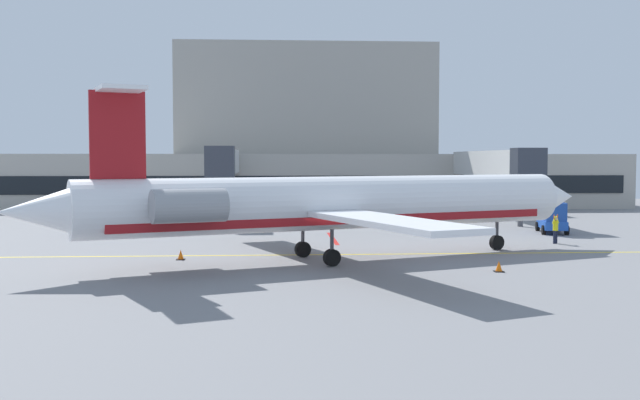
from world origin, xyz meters
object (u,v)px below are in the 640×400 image
(belt_loader, at_px, (553,219))
(marshaller, at_px, (555,229))
(fuel_tank, at_px, (135,204))
(pushback_tractor, at_px, (315,210))
(regional_jet, at_px, (331,204))
(baggage_tug, at_px, (103,222))

(belt_loader, bearing_deg, marshaller, -110.06)
(belt_loader, bearing_deg, fuel_tank, 159.60)
(pushback_tractor, height_order, belt_loader, belt_loader)
(pushback_tractor, bearing_deg, regional_jet, -91.15)
(pushback_tractor, relative_size, belt_loader, 0.77)
(regional_jet, bearing_deg, marshaller, 24.72)
(baggage_tug, height_order, belt_loader, belt_loader)
(baggage_tug, bearing_deg, fuel_tank, 89.06)
(baggage_tug, height_order, pushback_tractor, pushback_tractor)
(fuel_tank, height_order, marshaller, fuel_tank)
(pushback_tractor, xyz_separation_m, belt_loader, (17.25, -12.62, 0.09))
(baggage_tug, distance_m, belt_loader, 33.57)
(belt_loader, height_order, fuel_tank, fuel_tank)
(regional_jet, bearing_deg, belt_loader, 37.21)
(fuel_tank, bearing_deg, belt_loader, -20.40)
(belt_loader, bearing_deg, baggage_tug, 178.21)
(regional_jet, relative_size, fuel_tank, 4.71)
(regional_jet, xyz_separation_m, baggage_tug, (-15.77, 14.55, -2.19))
(regional_jet, height_order, pushback_tractor, regional_jet)
(baggage_tug, relative_size, marshaller, 1.93)
(pushback_tractor, distance_m, marshaller, 24.17)
(belt_loader, relative_size, marshaller, 2.29)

